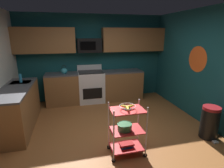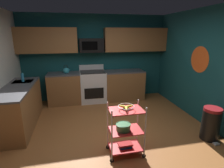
{
  "view_description": "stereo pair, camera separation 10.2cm",
  "coord_description": "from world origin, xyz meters",
  "px_view_note": "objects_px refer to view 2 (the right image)",
  "views": [
    {
      "loc": [
        -0.75,
        -3.14,
        2.03
      ],
      "look_at": [
        0.07,
        0.23,
        1.05
      ],
      "focal_mm": 28.64,
      "sensor_mm": 36.0,
      "label": 1
    },
    {
      "loc": [
        -0.65,
        -3.17,
        2.03
      ],
      "look_at": [
        0.07,
        0.23,
        1.05
      ],
      "focal_mm": 28.64,
      "sensor_mm": 36.0,
      "label": 2
    }
  ],
  "objects_px": {
    "microwave": "(91,45)",
    "kettle": "(66,71)",
    "rolling_cart": "(126,130)",
    "oven_range": "(93,86)",
    "mixing_bowl_large": "(123,127)",
    "dish_soap_bottle": "(23,78)",
    "book_stack": "(125,145)",
    "trash_can": "(211,124)",
    "fruit_bowl": "(126,107)"
  },
  "relations": [
    {
      "from": "microwave",
      "to": "mixing_bowl_large",
      "type": "distance_m",
      "value": 3.03
    },
    {
      "from": "book_stack",
      "to": "rolling_cart",
      "type": "bearing_deg",
      "value": 90.0
    },
    {
      "from": "rolling_cart",
      "to": "trash_can",
      "type": "xyz_separation_m",
      "value": [
        1.77,
        0.09,
        -0.12
      ]
    },
    {
      "from": "oven_range",
      "to": "microwave",
      "type": "height_order",
      "value": "microwave"
    },
    {
      "from": "oven_range",
      "to": "fruit_bowl",
      "type": "relative_size",
      "value": 4.04
    },
    {
      "from": "book_stack",
      "to": "dish_soap_bottle",
      "type": "height_order",
      "value": "dish_soap_bottle"
    },
    {
      "from": "oven_range",
      "to": "book_stack",
      "type": "bearing_deg",
      "value": -84.17
    },
    {
      "from": "fruit_bowl",
      "to": "kettle",
      "type": "distance_m",
      "value": 2.87
    },
    {
      "from": "rolling_cart",
      "to": "kettle",
      "type": "xyz_separation_m",
      "value": [
        -1.04,
        2.67,
        0.54
      ]
    },
    {
      "from": "microwave",
      "to": "book_stack",
      "type": "height_order",
      "value": "microwave"
    },
    {
      "from": "rolling_cart",
      "to": "fruit_bowl",
      "type": "relative_size",
      "value": 3.36
    },
    {
      "from": "mixing_bowl_large",
      "to": "trash_can",
      "type": "distance_m",
      "value": 1.82
    },
    {
      "from": "oven_range",
      "to": "rolling_cart",
      "type": "distance_m",
      "value": 2.69
    },
    {
      "from": "microwave",
      "to": "dish_soap_bottle",
      "type": "relative_size",
      "value": 3.5
    },
    {
      "from": "book_stack",
      "to": "oven_range",
      "type": "bearing_deg",
      "value": 95.83
    },
    {
      "from": "microwave",
      "to": "trash_can",
      "type": "bearing_deg",
      "value": -52.8
    },
    {
      "from": "mixing_bowl_large",
      "to": "book_stack",
      "type": "distance_m",
      "value": 0.36
    },
    {
      "from": "book_stack",
      "to": "microwave",
      "type": "bearing_deg",
      "value": 95.62
    },
    {
      "from": "book_stack",
      "to": "fruit_bowl",
      "type": "bearing_deg",
      "value": 104.04
    },
    {
      "from": "mixing_bowl_large",
      "to": "dish_soap_bottle",
      "type": "xyz_separation_m",
      "value": [
        -1.98,
        1.9,
        0.5
      ]
    },
    {
      "from": "mixing_bowl_large",
      "to": "kettle",
      "type": "bearing_deg",
      "value": 110.41
    },
    {
      "from": "book_stack",
      "to": "mixing_bowl_large",
      "type": "bearing_deg",
      "value": 180.0
    },
    {
      "from": "oven_range",
      "to": "dish_soap_bottle",
      "type": "bearing_deg",
      "value": -156.12
    },
    {
      "from": "oven_range",
      "to": "microwave",
      "type": "bearing_deg",
      "value": 90.26
    },
    {
      "from": "kettle",
      "to": "trash_can",
      "type": "xyz_separation_m",
      "value": [
        2.8,
        -2.58,
        -0.67
      ]
    },
    {
      "from": "rolling_cart",
      "to": "kettle",
      "type": "relative_size",
      "value": 3.47
    },
    {
      "from": "mixing_bowl_large",
      "to": "dish_soap_bottle",
      "type": "bearing_deg",
      "value": 136.15
    },
    {
      "from": "oven_range",
      "to": "trash_can",
      "type": "relative_size",
      "value": 1.67
    },
    {
      "from": "oven_range",
      "to": "kettle",
      "type": "xyz_separation_m",
      "value": [
        -0.76,
        -0.0,
        0.52
      ]
    },
    {
      "from": "microwave",
      "to": "mixing_bowl_large",
      "type": "relative_size",
      "value": 2.78
    },
    {
      "from": "fruit_bowl",
      "to": "mixing_bowl_large",
      "type": "distance_m",
      "value": 0.36
    },
    {
      "from": "microwave",
      "to": "trash_can",
      "type": "relative_size",
      "value": 1.06
    },
    {
      "from": "trash_can",
      "to": "fruit_bowl",
      "type": "bearing_deg",
      "value": -176.96
    },
    {
      "from": "mixing_bowl_large",
      "to": "rolling_cart",
      "type": "bearing_deg",
      "value": 0.0
    },
    {
      "from": "rolling_cart",
      "to": "oven_range",
      "type": "bearing_deg",
      "value": 95.83
    },
    {
      "from": "oven_range",
      "to": "fruit_bowl",
      "type": "xyz_separation_m",
      "value": [
        0.27,
        -2.68,
        0.4
      ]
    },
    {
      "from": "microwave",
      "to": "dish_soap_bottle",
      "type": "xyz_separation_m",
      "value": [
        -1.75,
        -0.88,
        -0.68
      ]
    },
    {
      "from": "mixing_bowl_large",
      "to": "kettle",
      "type": "height_order",
      "value": "kettle"
    },
    {
      "from": "kettle",
      "to": "microwave",
      "type": "bearing_deg",
      "value": 8.1
    },
    {
      "from": "microwave",
      "to": "rolling_cart",
      "type": "height_order",
      "value": "microwave"
    },
    {
      "from": "fruit_bowl",
      "to": "rolling_cart",
      "type": "bearing_deg",
      "value": 0.0
    },
    {
      "from": "dish_soap_bottle",
      "to": "microwave",
      "type": "bearing_deg",
      "value": 26.69
    },
    {
      "from": "book_stack",
      "to": "trash_can",
      "type": "xyz_separation_m",
      "value": [
        1.77,
        0.09,
        0.17
      ]
    },
    {
      "from": "book_stack",
      "to": "dish_soap_bottle",
      "type": "distance_m",
      "value": 2.9
    },
    {
      "from": "fruit_bowl",
      "to": "kettle",
      "type": "height_order",
      "value": "kettle"
    },
    {
      "from": "microwave",
      "to": "dish_soap_bottle",
      "type": "distance_m",
      "value": 2.07
    },
    {
      "from": "rolling_cart",
      "to": "fruit_bowl",
      "type": "height_order",
      "value": "rolling_cart"
    },
    {
      "from": "rolling_cart",
      "to": "book_stack",
      "type": "relative_size",
      "value": 3.67
    },
    {
      "from": "microwave",
      "to": "kettle",
      "type": "distance_m",
      "value": 1.04
    },
    {
      "from": "oven_range",
      "to": "mixing_bowl_large",
      "type": "xyz_separation_m",
      "value": [
        0.23,
        -2.68,
        0.04
      ]
    }
  ]
}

